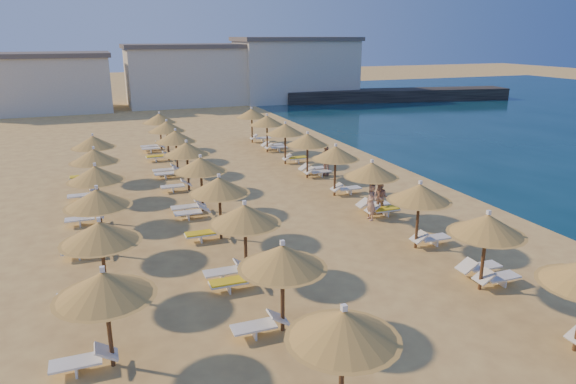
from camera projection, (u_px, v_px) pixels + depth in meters
name	position (u px, v px, depth m)	size (l,w,h in m)	color
ground	(333.00, 248.00, 21.13)	(220.00, 220.00, 0.00)	#E2B963
jetty	(397.00, 95.00, 67.71)	(30.00, 4.00, 1.50)	black
hotel_blocks	(191.00, 74.00, 63.01)	(46.39, 9.44, 8.10)	beige
parasol_row_east	(352.00, 162.00, 25.58)	(2.60, 37.13, 2.88)	brown
parasol_row_west	(209.00, 175.00, 23.12)	(2.60, 37.13, 2.88)	brown
parasol_row_inland	(97.00, 186.00, 21.50)	(2.60, 21.78, 2.88)	brown
loungers	(253.00, 212.00, 24.29)	(15.12, 35.12, 0.66)	white
beachgoer_a	(371.00, 202.00, 24.06)	(0.64, 0.42, 1.75)	tan
beachgoer_b	(380.00, 198.00, 24.96)	(0.77, 0.60, 1.59)	tan
beachgoer_c	(326.00, 160.00, 31.75)	(1.11, 0.46, 1.89)	tan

